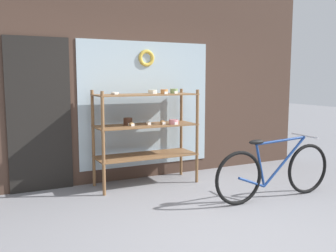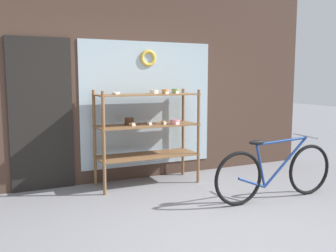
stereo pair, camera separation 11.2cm
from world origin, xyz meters
TOP-DOWN VIEW (x-y plane):
  - ground_plane at (0.00, 0.00)m, footprint 30.00×30.00m
  - storefront_facade at (-0.03, 2.42)m, footprint 6.27×0.13m
  - display_case at (0.05, 2.01)m, footprint 1.47×0.54m
  - bicycle at (1.24, 0.65)m, footprint 1.80×0.46m

SIDE VIEW (x-z plane):
  - ground_plane at x=0.00m, z-range 0.00..0.00m
  - bicycle at x=1.24m, z-range -0.04..0.77m
  - display_case at x=0.05m, z-range 0.17..1.56m
  - storefront_facade at x=-0.03m, z-range -0.04..3.64m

